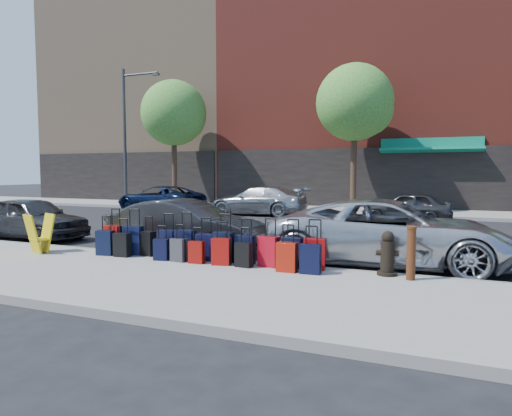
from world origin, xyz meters
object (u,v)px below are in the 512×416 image
at_px(bollard, 411,252).
at_px(car_near_0, 32,218).
at_px(car_near_1, 186,226).
at_px(fire_hydrant, 387,255).
at_px(car_near_2, 391,233).
at_px(car_far_0, 160,199).
at_px(tree_center, 357,104).
at_px(streetlight, 127,128).
at_px(car_far_1, 258,201).
at_px(display_rack, 40,234).
at_px(tree_left, 176,115).
at_px(car_far_2, 406,207).
at_px(suitcase_front_5, 205,247).

bearing_deg(bollard, car_near_0, 171.08).
bearing_deg(car_near_1, fire_hydrant, -106.41).
xyz_separation_m(car_near_2, car_far_0, (-12.88, 9.82, -0.07)).
distance_m(fire_hydrant, car_far_0, 17.37).
relative_size(tree_center, car_far_0, 1.50).
relative_size(tree_center, car_near_1, 1.76).
bearing_deg(streetlight, bollard, -38.82).
bearing_deg(car_far_1, car_near_2, 36.20).
bearing_deg(car_near_2, display_rack, 104.78).
xyz_separation_m(car_near_1, car_far_1, (-2.17, 10.18, 0.01)).
bearing_deg(car_near_2, tree_left, 44.79).
distance_m(car_near_0, car_near_1, 5.66).
relative_size(tree_left, car_far_1, 1.51).
xyz_separation_m(tree_left, fire_hydrant, (13.70, -14.21, -4.88)).
bearing_deg(car_near_0, bollard, -95.10).
distance_m(tree_left, car_near_1, 16.06).
xyz_separation_m(car_near_1, car_near_2, (5.13, 0.30, 0.06)).
bearing_deg(fire_hydrant, car_far_1, 116.53).
relative_size(bollard, car_far_2, 0.27).
bearing_deg(tree_left, tree_center, 0.00).
bearing_deg(fire_hydrant, car_far_2, 86.64).
relative_size(fire_hydrant, car_near_2, 0.16).
relative_size(tree_left, car_near_0, 1.88).
bearing_deg(tree_left, display_rack, -69.17).
xyz_separation_m(tree_left, car_far_1, (6.28, -2.64, -4.71)).
bearing_deg(fire_hydrant, car_near_0, 165.75).
bearing_deg(streetlight, car_far_2, -7.47).
bearing_deg(bollard, display_rack, -176.38).
height_order(streetlight, car_near_0, streetlight).
height_order(bollard, car_near_0, car_near_0).
distance_m(streetlight, car_near_1, 17.10).
relative_size(fire_hydrant, bollard, 0.86).
bearing_deg(car_near_0, car_far_0, 15.72).
distance_m(tree_left, streetlight, 3.11).
height_order(suitcase_front_5, fire_hydrant, suitcase_front_5).
relative_size(car_far_0, car_far_1, 1.01).
relative_size(streetlight, display_rack, 8.62).
distance_m(suitcase_front_5, car_far_1, 12.17).
height_order(tree_center, car_far_2, tree_center).
distance_m(car_near_1, car_far_0, 12.75).
xyz_separation_m(display_rack, car_near_0, (-2.91, 2.31, 0.05)).
distance_m(fire_hydrant, car_near_1, 5.43).
height_order(display_rack, car_near_1, car_near_1).
bearing_deg(streetlight, fire_hydrant, -39.08).
bearing_deg(fire_hydrant, tree_left, 127.79).
relative_size(car_near_0, car_far_0, 0.80).
height_order(tree_left, car_far_1, tree_left).
height_order(suitcase_front_5, display_rack, suitcase_front_5).
height_order(car_near_2, car_far_0, car_near_2).
bearing_deg(car_far_0, fire_hydrant, 55.42).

